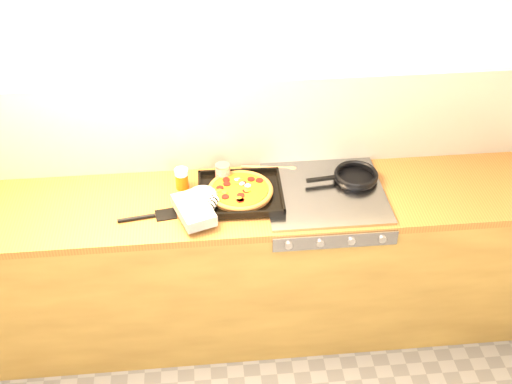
{
  "coord_description": "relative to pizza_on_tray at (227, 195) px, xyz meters",
  "views": [
    {
      "loc": [
        -0.14,
        -1.44,
        2.86
      ],
      "look_at": [
        0.1,
        1.08,
        0.95
      ],
      "focal_mm": 45.0,
      "sensor_mm": 36.0,
      "label": 1
    }
  ],
  "objects": [
    {
      "name": "room_shell",
      "position": [
        0.04,
        0.32,
        0.21
      ],
      "size": [
        3.2,
        3.2,
        3.2
      ],
      "color": "white",
      "rests_on": "ground"
    },
    {
      "name": "juice_glass",
      "position": [
        -0.22,
        0.15,
        0.01
      ],
      "size": [
        0.08,
        0.08,
        0.11
      ],
      "color": "#D8530C",
      "rests_on": "counter_run"
    },
    {
      "name": "tomato_can",
      "position": [
        -0.01,
        0.17,
        0.01
      ],
      "size": [
        0.08,
        0.08,
        0.11
      ],
      "color": "maroon",
      "rests_on": "counter_run"
    },
    {
      "name": "black_spatula",
      "position": [
        -0.39,
        -0.08,
        -0.04
      ],
      "size": [
        0.29,
        0.1,
        0.02
      ],
      "color": "black",
      "rests_on": "counter_run"
    },
    {
      "name": "pizza_on_tray",
      "position": [
        0.0,
        0.0,
        0.0
      ],
      "size": [
        0.56,
        0.48,
        0.07
      ],
      "color": "black",
      "rests_on": "stovetop"
    },
    {
      "name": "stovetop",
      "position": [
        0.49,
        0.03,
        -0.04
      ],
      "size": [
        0.6,
        0.56,
        0.02
      ],
      "primitive_type": "cube",
      "color": "gray",
      "rests_on": "counter_run"
    },
    {
      "name": "frying_pan",
      "position": [
        0.67,
        0.11,
        -0.01
      ],
      "size": [
        0.39,
        0.25,
        0.04
      ],
      "color": "black",
      "rests_on": "stovetop"
    },
    {
      "name": "wooden_spoon",
      "position": [
        0.27,
        0.26,
        -0.03
      ],
      "size": [
        0.3,
        0.08,
        0.02
      ],
      "color": "#A36A45",
      "rests_on": "counter_run"
    },
    {
      "name": "counter_run",
      "position": [
        0.04,
        0.03,
        -0.49
      ],
      "size": [
        3.2,
        0.62,
        0.9
      ],
      "color": "olive",
      "rests_on": "ground"
    }
  ]
}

